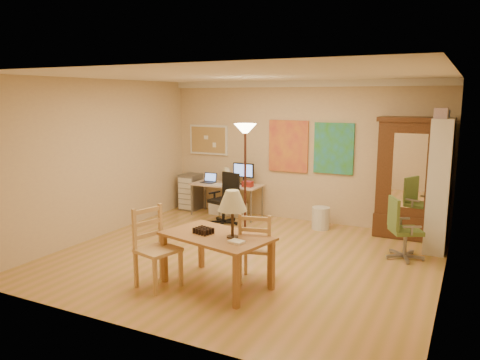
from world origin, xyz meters
The scene contains 16 objects.
floor centered at (0.00, 0.00, 0.00)m, with size 5.50×5.50×0.00m, color #AD873D.
crown_molding centered at (0.00, 2.46, 2.64)m, with size 5.50×0.08×0.12m, color white.
corkboard centered at (-2.05, 2.47, 1.50)m, with size 0.90×0.04×0.62m, color tan.
art_panel_left centered at (-0.25, 2.47, 1.45)m, with size 0.80×0.04×1.00m, color gold.
art_panel_right centered at (0.65, 2.47, 1.45)m, with size 0.75×0.04×0.95m, color teal.
dining_table centered at (0.24, -1.10, 0.81)m, with size 1.51×1.10×1.28m.
ladder_chair_back centered at (0.55, -0.74, 0.44)m, with size 0.52×0.51×0.94m.
ladder_chair_left centered at (-0.52, -1.45, 0.48)m, with size 0.56×0.58×1.03m.
torchiere_lamp centered at (-0.28, 0.62, 1.59)m, with size 0.36×0.36×1.98m.
computer_desk centered at (-1.41, 2.15, 0.40)m, with size 1.44×0.63×1.09m.
office_chair_black centered at (-1.19, 1.58, 0.26)m, with size 0.60×0.60×0.97m.
office_chair_green centered at (2.14, 1.05, 0.25)m, with size 0.58×0.58×0.93m.
drawer_cart centered at (-2.40, 2.28, 0.38)m, with size 0.38×0.46×0.77m.
armoire centered at (2.06, 2.24, 0.90)m, with size 1.12×0.53×2.07m.
bookshelf centered at (2.55, 1.77, 1.04)m, with size 0.31×0.83×2.08m.
wastebin centered at (0.57, 2.04, 0.20)m, with size 0.33×0.33×0.41m, color silver.
Camera 1 is at (2.99, -6.06, 2.40)m, focal length 35.00 mm.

